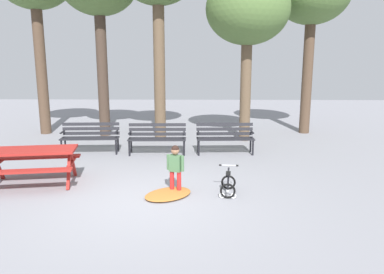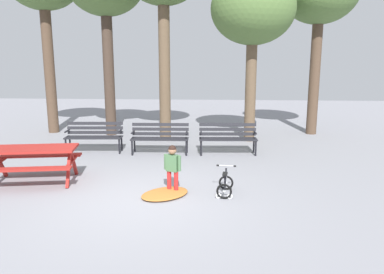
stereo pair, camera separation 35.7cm
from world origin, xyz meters
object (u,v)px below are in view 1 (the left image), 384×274
(park_bench_left, at_px, (157,136))
(park_bench_right, at_px, (225,136))
(child_standing, at_px, (175,165))
(park_bench_far_left, at_px, (90,135))
(kids_bicycle, at_px, (228,184))
(picnic_table, at_px, (32,157))

(park_bench_left, height_order, park_bench_right, same)
(park_bench_right, height_order, child_standing, child_standing)
(park_bench_far_left, relative_size, child_standing, 1.68)
(kids_bicycle, bearing_deg, park_bench_right, 87.49)
(child_standing, xyz_separation_m, kids_bicycle, (1.04, -0.05, -0.36))
(park_bench_right, xyz_separation_m, kids_bicycle, (-0.14, -3.28, -0.31))
(picnic_table, xyz_separation_m, kids_bicycle, (4.10, -0.50, -0.39))
(child_standing, distance_m, kids_bicycle, 1.10)
(picnic_table, relative_size, park_bench_left, 1.24)
(park_bench_left, height_order, kids_bicycle, park_bench_left)
(park_bench_right, distance_m, kids_bicycle, 3.30)
(park_bench_far_left, height_order, park_bench_right, same)
(park_bench_far_left, relative_size, park_bench_right, 1.00)
(park_bench_right, relative_size, child_standing, 1.67)
(park_bench_far_left, bearing_deg, park_bench_left, -2.37)
(park_bench_left, distance_m, child_standing, 3.22)
(picnic_table, bearing_deg, park_bench_right, 33.25)
(park_bench_left, height_order, child_standing, child_standing)
(child_standing, bearing_deg, park_bench_far_left, 129.10)
(park_bench_far_left, distance_m, park_bench_right, 3.80)
(picnic_table, height_order, park_bench_left, park_bench_left)
(park_bench_left, bearing_deg, park_bench_right, 2.88)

